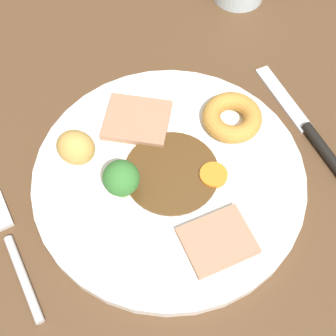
{
  "coord_description": "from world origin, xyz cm",
  "views": [
    {
      "loc": [
        -11.19,
        -21.04,
        49.28
      ],
      "look_at": [
        2.2,
        0.22,
        6.0
      ],
      "focal_mm": 50.55,
      "sensor_mm": 36.0,
      "label": 1
    }
  ],
  "objects_px": {
    "knife": "(310,132)",
    "meat_slice_main": "(137,120)",
    "dinner_plate": "(168,176)",
    "meat_slice_under": "(218,241)",
    "fork": "(13,249)",
    "carrot_coin_front": "(213,175)",
    "yorkshire_pudding": "(232,117)",
    "roast_potato_left": "(76,147)",
    "broccoli_floret": "(121,179)"
  },
  "relations": [
    {
      "from": "yorkshire_pudding",
      "to": "roast_potato_left",
      "type": "bearing_deg",
      "value": 163.02
    },
    {
      "from": "carrot_coin_front",
      "to": "broccoli_floret",
      "type": "relative_size",
      "value": 0.64
    },
    {
      "from": "roast_potato_left",
      "to": "carrot_coin_front",
      "type": "distance_m",
      "value": 0.15
    },
    {
      "from": "dinner_plate",
      "to": "meat_slice_under",
      "type": "height_order",
      "value": "meat_slice_under"
    },
    {
      "from": "knife",
      "to": "meat_slice_main",
      "type": "bearing_deg",
      "value": 62.88
    },
    {
      "from": "dinner_plate",
      "to": "meat_slice_under",
      "type": "xyz_separation_m",
      "value": [
        -0.0,
        -0.09,
        0.01
      ]
    },
    {
      "from": "meat_slice_under",
      "to": "broccoli_floret",
      "type": "height_order",
      "value": "broccoli_floret"
    },
    {
      "from": "yorkshire_pudding",
      "to": "knife",
      "type": "xyz_separation_m",
      "value": [
        0.07,
        -0.05,
        -0.02
      ]
    },
    {
      "from": "dinner_plate",
      "to": "meat_slice_main",
      "type": "height_order",
      "value": "meat_slice_main"
    },
    {
      "from": "knife",
      "to": "yorkshire_pudding",
      "type": "bearing_deg",
      "value": 60.94
    },
    {
      "from": "meat_slice_under",
      "to": "yorkshire_pudding",
      "type": "bearing_deg",
      "value": 48.65
    },
    {
      "from": "dinner_plate",
      "to": "fork",
      "type": "relative_size",
      "value": 1.93
    },
    {
      "from": "dinner_plate",
      "to": "fork",
      "type": "bearing_deg",
      "value": 175.68
    },
    {
      "from": "meat_slice_under",
      "to": "carrot_coin_front",
      "type": "relative_size",
      "value": 2.26
    },
    {
      "from": "roast_potato_left",
      "to": "dinner_plate",
      "type": "bearing_deg",
      "value": -43.56
    },
    {
      "from": "dinner_plate",
      "to": "broccoli_floret",
      "type": "xyz_separation_m",
      "value": [
        -0.05,
        0.01,
        0.03
      ]
    },
    {
      "from": "dinner_plate",
      "to": "yorkshire_pudding",
      "type": "height_order",
      "value": "yorkshire_pudding"
    },
    {
      "from": "knife",
      "to": "dinner_plate",
      "type": "bearing_deg",
      "value": 84.89
    },
    {
      "from": "knife",
      "to": "fork",
      "type": "bearing_deg",
      "value": 88.92
    },
    {
      "from": "fork",
      "to": "meat_slice_main",
      "type": "bearing_deg",
      "value": -66.96
    },
    {
      "from": "carrot_coin_front",
      "to": "broccoli_floret",
      "type": "xyz_separation_m",
      "value": [
        -0.09,
        0.04,
        0.02
      ]
    },
    {
      "from": "roast_potato_left",
      "to": "knife",
      "type": "xyz_separation_m",
      "value": [
        0.24,
        -0.11,
        -0.03
      ]
    },
    {
      "from": "yorkshire_pudding",
      "to": "knife",
      "type": "height_order",
      "value": "yorkshire_pudding"
    },
    {
      "from": "meat_slice_main",
      "to": "dinner_plate",
      "type": "bearing_deg",
      "value": -94.34
    },
    {
      "from": "fork",
      "to": "knife",
      "type": "height_order",
      "value": "knife"
    },
    {
      "from": "dinner_plate",
      "to": "yorkshire_pudding",
      "type": "distance_m",
      "value": 0.1
    },
    {
      "from": "meat_slice_under",
      "to": "carrot_coin_front",
      "type": "xyz_separation_m",
      "value": [
        0.04,
        0.06,
        -0.0
      ]
    },
    {
      "from": "meat_slice_under",
      "to": "broccoli_floret",
      "type": "distance_m",
      "value": 0.11
    },
    {
      "from": "broccoli_floret",
      "to": "fork",
      "type": "xyz_separation_m",
      "value": [
        -0.13,
        0.01,
        -0.04
      ]
    },
    {
      "from": "carrot_coin_front",
      "to": "knife",
      "type": "distance_m",
      "value": 0.13
    },
    {
      "from": "dinner_plate",
      "to": "roast_potato_left",
      "type": "relative_size",
      "value": 7.02
    },
    {
      "from": "yorkshire_pudding",
      "to": "carrot_coin_front",
      "type": "distance_m",
      "value": 0.08
    },
    {
      "from": "meat_slice_main",
      "to": "meat_slice_under",
      "type": "distance_m",
      "value": 0.17
    },
    {
      "from": "fork",
      "to": "meat_slice_under",
      "type": "bearing_deg",
      "value": -116.96
    },
    {
      "from": "meat_slice_main",
      "to": "carrot_coin_front",
      "type": "distance_m",
      "value": 0.11
    },
    {
      "from": "dinner_plate",
      "to": "broccoli_floret",
      "type": "relative_size",
      "value": 6.33
    },
    {
      "from": "meat_slice_under",
      "to": "roast_potato_left",
      "type": "height_order",
      "value": "roast_potato_left"
    },
    {
      "from": "knife",
      "to": "broccoli_floret",
      "type": "bearing_deg",
      "value": 86.08
    },
    {
      "from": "dinner_plate",
      "to": "fork",
      "type": "distance_m",
      "value": 0.18
    },
    {
      "from": "roast_potato_left",
      "to": "broccoli_floret",
      "type": "distance_m",
      "value": 0.07
    },
    {
      "from": "yorkshire_pudding",
      "to": "meat_slice_main",
      "type": "bearing_deg",
      "value": 147.34
    },
    {
      "from": "dinner_plate",
      "to": "yorkshire_pudding",
      "type": "relative_size",
      "value": 4.36
    },
    {
      "from": "meat_slice_main",
      "to": "yorkshire_pudding",
      "type": "xyz_separation_m",
      "value": [
        0.09,
        -0.06,
        0.01
      ]
    },
    {
      "from": "meat_slice_main",
      "to": "roast_potato_left",
      "type": "height_order",
      "value": "roast_potato_left"
    },
    {
      "from": "broccoli_floret",
      "to": "knife",
      "type": "relative_size",
      "value": 0.25
    },
    {
      "from": "meat_slice_main",
      "to": "carrot_coin_front",
      "type": "relative_size",
      "value": 2.42
    },
    {
      "from": "roast_potato_left",
      "to": "knife",
      "type": "distance_m",
      "value": 0.27
    },
    {
      "from": "meat_slice_under",
      "to": "fork",
      "type": "relative_size",
      "value": 0.44
    },
    {
      "from": "yorkshire_pudding",
      "to": "carrot_coin_front",
      "type": "bearing_deg",
      "value": -140.81
    },
    {
      "from": "dinner_plate",
      "to": "roast_potato_left",
      "type": "xyz_separation_m",
      "value": [
        -0.07,
        0.07,
        0.03
      ]
    }
  ]
}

